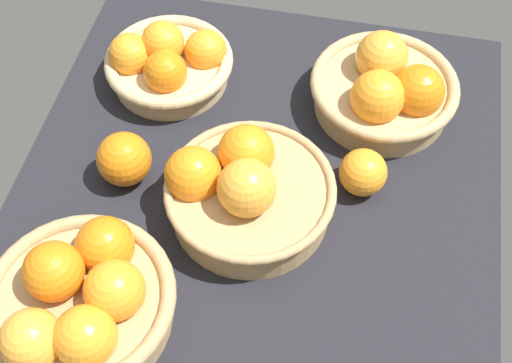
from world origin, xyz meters
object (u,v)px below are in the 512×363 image
Objects in this scene: loose_orange_back_gap at (363,172)px; basket_far_right at (168,62)px; basket_far_left at (81,302)px; basket_near_right at (386,89)px; basket_center at (242,189)px; loose_orange_front_gap at (124,159)px.

basket_far_right is at bearing 65.30° from loose_orange_back_gap.
basket_near_right is at bearing -37.37° from basket_far_left.
basket_center is at bearing -37.29° from basket_far_left.
basket_near_right is at bearing -5.78° from loose_orange_back_gap.
basket_far_left is at bearing 142.63° from basket_near_right.
loose_orange_back_gap is at bearing -65.92° from basket_center.
loose_orange_front_gap is at bearing 98.39° from loose_orange_back_gap.
basket_far_right is 0.86× the size of basket_far_left.
basket_near_right is at bearing -88.88° from basket_far_right.
basket_center is at bearing -142.73° from basket_far_right.
basket_near_right is (23.64, -18.10, -0.16)cm from basket_center.
loose_orange_front_gap is (23.53, 2.08, -1.06)cm from basket_far_left.
basket_far_left is (-21.30, 16.22, 0.38)cm from basket_center.
basket_center reaches higher than basket_near_right.
basket_far_left is at bearing -174.95° from loose_orange_front_gap.
basket_far_left is at bearing 142.71° from basket_center.
loose_orange_front_gap is 1.15× the size of loose_orange_back_gap.
loose_orange_front_gap reaches higher than loose_orange_back_gap.
basket_center is at bearing 114.08° from loose_orange_back_gap.
loose_orange_back_gap is at bearing 174.22° from basket_near_right.
loose_orange_front_gap is (-20.72, 0.84, 0.14)cm from basket_far_right.
basket_far_right is 0.87× the size of basket_center.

